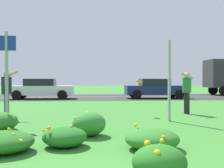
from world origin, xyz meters
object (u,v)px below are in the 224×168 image
(person_catcher_green_shirt, at_px, (187,89))
(frisbee_orange, at_px, (139,82))
(car_navy_center_right, at_px, (155,88))
(car_white_center_left, at_px, (41,89))
(sign_post_by_roadside, at_px, (169,81))
(person_thrower_dark_shirt, at_px, (7,90))
(sign_post_near_path, at_px, (7,69))

(person_catcher_green_shirt, bearing_deg, frisbee_orange, -169.63)
(frisbee_orange, height_order, car_navy_center_right, car_navy_center_right)
(car_navy_center_right, bearing_deg, car_white_center_left, 180.00)
(sign_post_by_roadside, height_order, person_thrower_dark_shirt, sign_post_by_roadside)
(sign_post_near_path, distance_m, frisbee_orange, 4.76)
(sign_post_near_path, bearing_deg, sign_post_by_roadside, 4.28)
(car_navy_center_right, bearing_deg, frisbee_orange, -106.60)
(sign_post_by_roadside, bearing_deg, person_thrower_dark_shirt, 169.92)
(person_thrower_dark_shirt, bearing_deg, sign_post_near_path, -73.85)
(sign_post_near_path, distance_m, person_thrower_dark_shirt, 1.56)
(person_thrower_dark_shirt, xyz_separation_m, person_catcher_green_shirt, (6.70, 0.90, -0.00))
(person_thrower_dark_shirt, bearing_deg, person_catcher_green_shirt, 7.62)
(sign_post_by_roadside, distance_m, car_navy_center_right, 11.82)
(sign_post_near_path, xyz_separation_m, sign_post_by_roadside, (5.06, 0.38, -0.36))
(sign_post_near_path, relative_size, person_thrower_dark_shirt, 1.63)
(person_thrower_dark_shirt, relative_size, person_catcher_green_shirt, 1.03)
(sign_post_near_path, bearing_deg, car_white_center_left, 94.87)
(sign_post_near_path, xyz_separation_m, car_navy_center_right, (7.35, 11.96, -0.94))
(sign_post_near_path, relative_size, frisbee_orange, 10.50)
(person_catcher_green_shirt, height_order, frisbee_orange, person_catcher_green_shirt)
(sign_post_by_roadside, distance_m, frisbee_orange, 1.67)
(person_catcher_green_shirt, distance_m, car_white_center_left, 12.17)
(sign_post_near_path, distance_m, car_white_center_left, 12.04)
(frisbee_orange, bearing_deg, person_thrower_dark_shirt, -173.52)
(sign_post_near_path, xyz_separation_m, car_white_center_left, (-1.02, 11.96, -0.94))
(person_thrower_dark_shirt, xyz_separation_m, car_white_center_left, (-0.63, 10.61, -0.26))
(sign_post_by_roadside, xyz_separation_m, person_catcher_green_shirt, (1.25, 1.87, -0.33))
(sign_post_by_roadside, bearing_deg, person_catcher_green_shirt, 56.20)
(sign_post_by_roadside, height_order, car_white_center_left, sign_post_by_roadside)
(person_thrower_dark_shirt, relative_size, frisbee_orange, 6.43)
(sign_post_by_roadside, distance_m, car_white_center_left, 13.09)
(frisbee_orange, distance_m, car_navy_center_right, 10.52)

